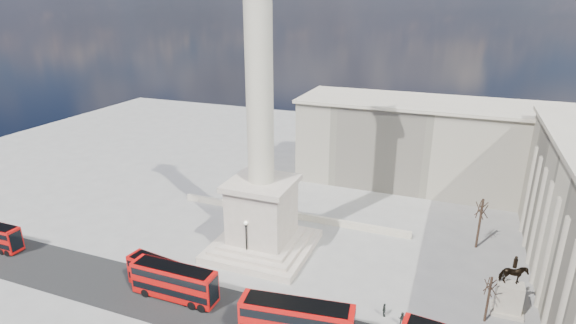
% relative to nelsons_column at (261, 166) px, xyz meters
% --- Properties ---
extents(ground, '(180.00, 180.00, 0.00)m').
position_rel_nelsons_column_xyz_m(ground, '(0.00, -5.00, -12.92)').
color(ground, gray).
rests_on(ground, ground).
extents(asphalt_road, '(120.00, 9.00, 0.01)m').
position_rel_nelsons_column_xyz_m(asphalt_road, '(5.00, -15.00, -12.91)').
color(asphalt_road, '#242424').
rests_on(asphalt_road, ground).
extents(nelsons_column, '(14.00, 14.00, 49.85)m').
position_rel_nelsons_column_xyz_m(nelsons_column, '(0.00, 0.00, 0.00)').
color(nelsons_column, beige).
rests_on(nelsons_column, ground).
extents(balustrade_wall, '(40.00, 0.60, 1.10)m').
position_rel_nelsons_column_xyz_m(balustrade_wall, '(0.00, 11.00, -12.37)').
color(balustrade_wall, beige).
rests_on(balustrade_wall, ground).
extents(building_northeast, '(51.00, 17.00, 16.60)m').
position_rel_nelsons_column_xyz_m(building_northeast, '(20.00, 35.00, -4.59)').
color(building_northeast, beige).
rests_on(building_northeast, ground).
extents(red_bus_a, '(10.91, 2.61, 4.42)m').
position_rel_nelsons_column_xyz_m(red_bus_a, '(-5.03, -14.53, -10.60)').
color(red_bus_a, red).
rests_on(red_bus_a, ground).
extents(red_bus_b, '(10.45, 3.67, 4.15)m').
position_rel_nelsons_column_xyz_m(red_bus_b, '(-7.07, -13.84, -10.74)').
color(red_bus_b, red).
rests_on(red_bus_b, ground).
extents(red_bus_c, '(12.26, 4.31, 4.87)m').
position_rel_nelsons_column_xyz_m(red_bus_c, '(11.32, -16.17, -10.36)').
color(red_bus_c, red).
rests_on(red_bus_c, ground).
extents(victorian_lamp, '(0.55, 0.55, 6.42)m').
position_rel_nelsons_column_xyz_m(victorian_lamp, '(-0.52, -4.18, -9.14)').
color(victorian_lamp, black).
rests_on(victorian_lamp, ground).
extents(equestrian_statue, '(3.54, 2.66, 7.50)m').
position_rel_nelsons_column_xyz_m(equestrian_statue, '(32.40, -2.76, -10.35)').
color(equestrian_statue, beige).
rests_on(equestrian_statue, ground).
extents(bare_tree_near, '(1.95, 1.95, 8.54)m').
position_rel_nelsons_column_xyz_m(bare_tree_near, '(37.33, -4.03, -6.19)').
color(bare_tree_near, '#332319').
rests_on(bare_tree_near, ground).
extents(bare_tree_mid, '(1.61, 1.61, 6.09)m').
position_rel_nelsons_column_xyz_m(bare_tree_mid, '(30.03, -5.32, -8.12)').
color(bare_tree_mid, '#332319').
rests_on(bare_tree_mid, ground).
extents(bare_tree_far, '(2.00, 2.00, 8.17)m').
position_rel_nelsons_column_xyz_m(bare_tree_far, '(29.19, 11.88, -6.48)').
color(bare_tree_far, '#332319').
rests_on(bare_tree_far, ground).
extents(pedestrian_standing, '(0.80, 0.63, 1.63)m').
position_rel_nelsons_column_xyz_m(pedestrian_standing, '(21.30, -9.39, -12.10)').
color(pedestrian_standing, black).
rests_on(pedestrian_standing, ground).
extents(pedestrian_crossing, '(0.70, 1.07, 1.69)m').
position_rel_nelsons_column_xyz_m(pedestrian_crossing, '(19.21, -8.64, -12.07)').
color(pedestrian_crossing, black).
rests_on(pedestrian_crossing, ground).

